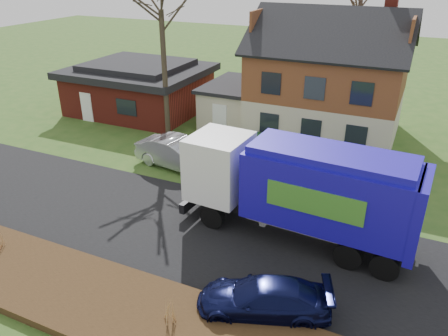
% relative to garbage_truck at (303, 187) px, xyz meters
% --- Properties ---
extents(ground, '(120.00, 120.00, 0.00)m').
position_rel_garbage_truck_xyz_m(ground, '(-3.86, -1.41, -2.40)').
color(ground, '#2D521B').
rests_on(ground, ground).
extents(road, '(80.00, 7.00, 0.02)m').
position_rel_garbage_truck_xyz_m(road, '(-3.86, -1.41, -2.39)').
color(road, black).
rests_on(road, ground).
extents(mulch_verge, '(80.00, 3.50, 0.30)m').
position_rel_garbage_truck_xyz_m(mulch_verge, '(-3.86, -6.71, -2.25)').
color(mulch_verge, black).
rests_on(mulch_verge, ground).
extents(main_house, '(12.95, 8.95, 9.26)m').
position_rel_garbage_truck_xyz_m(main_house, '(-2.37, 12.49, 1.63)').
color(main_house, '#BEB399').
rests_on(main_house, ground).
extents(ranch_house, '(9.80, 8.20, 3.70)m').
position_rel_garbage_truck_xyz_m(ranch_house, '(-15.86, 11.59, -0.58)').
color(ranch_house, maroon).
rests_on(ranch_house, ground).
extents(garbage_truck, '(9.85, 3.19, 4.16)m').
position_rel_garbage_truck_xyz_m(garbage_truck, '(0.00, 0.00, 0.00)').
color(garbage_truck, black).
rests_on(garbage_truck, ground).
extents(silver_sedan, '(5.31, 2.53, 1.68)m').
position_rel_garbage_truck_xyz_m(silver_sedan, '(-8.02, 3.83, -1.56)').
color(silver_sedan, '#A4A5AB').
rests_on(silver_sedan, ground).
extents(navy_wagon, '(4.73, 3.15, 1.27)m').
position_rel_garbage_truck_xyz_m(navy_wagon, '(0.17, -4.81, -1.76)').
color(navy_wagon, black).
rests_on(navy_wagon, ground).
extents(grass_clump_mid, '(0.34, 0.28, 0.95)m').
position_rel_garbage_truck_xyz_m(grass_clump_mid, '(-2.30, -6.70, -1.62)').
color(grass_clump_mid, tan).
rests_on(grass_clump_mid, mulch_verge).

